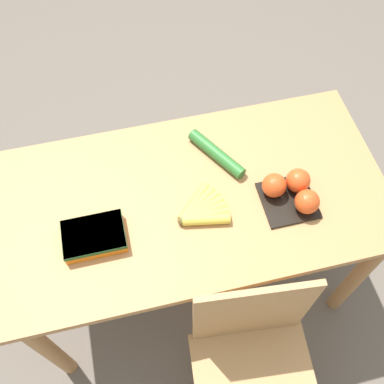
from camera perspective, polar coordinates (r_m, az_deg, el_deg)
ground_plane at (r=2.25m, az=-0.00°, el=-10.50°), size 12.00×12.00×0.00m
dining_table at (r=1.66m, az=-0.00°, el=-2.63°), size 1.37×0.70×0.77m
chair at (r=1.69m, az=7.70°, el=-20.85°), size 0.46×0.44×0.88m
banana_bunch at (r=1.51m, az=1.20°, el=-2.37°), size 0.18×0.17×0.04m
tomato_pack at (r=1.55m, az=12.61°, el=0.14°), size 0.18×0.18×0.09m
carrot_bag at (r=1.49m, az=-12.35°, el=-5.47°), size 0.20×0.14×0.05m
cucumber_near at (r=1.63m, az=3.13°, el=4.89°), size 0.17×0.24×0.04m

